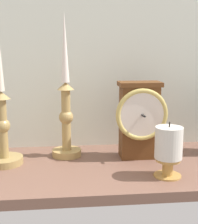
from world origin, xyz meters
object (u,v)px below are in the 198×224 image
Objects in this scene: pillar_candle_front at (168,148)px; mantel_clock at (139,119)px; candlestick_tall_center at (2,122)px; candlestick_tall_left at (66,110)px.

mantel_clock is at bearing 105.05° from pillar_candle_front.
mantel_clock is 0.53× the size of candlestick_tall_center.
candlestick_tall_left and candlestick_tall_center have the same top height.
candlestick_tall_left is at bearing 16.81° from candlestick_tall_center.
candlestick_tall_center is 41.98cm from pillar_candle_front.
mantel_clock is 36.08cm from candlestick_tall_center.
mantel_clock reaches higher than pillar_candle_front.
pillar_candle_front is at bearing -74.95° from mantel_clock.
pillar_candle_front is (23.56, -17.56, -6.16)cm from candlestick_tall_left.
candlestick_tall_center reaches higher than pillar_candle_front.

